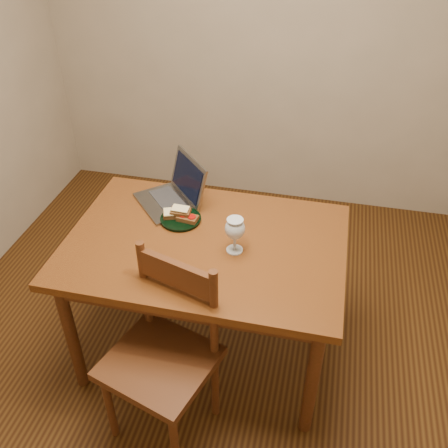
% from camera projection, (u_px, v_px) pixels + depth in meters
% --- Properties ---
extents(floor, '(3.20, 3.20, 0.02)m').
position_uv_depth(floor, '(217.00, 345.00, 2.78)').
color(floor, black).
rests_on(floor, ground).
extents(back_wall, '(3.20, 0.02, 2.60)m').
position_uv_depth(back_wall, '(273.00, 24.00, 3.26)').
color(back_wall, gray).
rests_on(back_wall, floor).
extents(table, '(1.30, 0.90, 0.74)m').
position_uv_depth(table, '(205.00, 255.00, 2.38)').
color(table, '#451D0B').
rests_on(table, floor).
extents(chair, '(0.54, 0.52, 0.47)m').
position_uv_depth(chair, '(162.00, 350.00, 2.11)').
color(chair, '#3D220C').
rests_on(chair, floor).
extents(plate, '(0.20, 0.20, 0.02)m').
position_uv_depth(plate, '(181.00, 219.00, 2.46)').
color(plate, black).
rests_on(plate, table).
extents(sandwich_cheese, '(0.12, 0.10, 0.03)m').
position_uv_depth(sandwich_cheese, '(174.00, 213.00, 2.46)').
color(sandwich_cheese, '#381E0C').
rests_on(sandwich_cheese, plate).
extents(sandwich_tomato, '(0.11, 0.07, 0.03)m').
position_uv_depth(sandwich_tomato, '(187.00, 217.00, 2.43)').
color(sandwich_tomato, '#381E0C').
rests_on(sandwich_tomato, plate).
extents(sandwich_top, '(0.10, 0.06, 0.03)m').
position_uv_depth(sandwich_top, '(181.00, 211.00, 2.43)').
color(sandwich_top, '#381E0C').
rests_on(sandwich_top, plate).
extents(milk_glass, '(0.09, 0.09, 0.18)m').
position_uv_depth(milk_glass, '(235.00, 235.00, 2.22)').
color(milk_glass, white).
rests_on(milk_glass, table).
extents(laptop, '(0.43, 0.43, 0.23)m').
position_uv_depth(laptop, '(176.00, 191.00, 2.57)').
color(laptop, slate).
rests_on(laptop, table).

